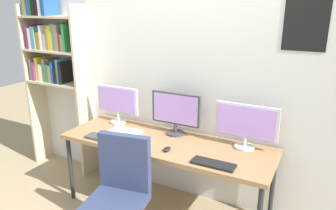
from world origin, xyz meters
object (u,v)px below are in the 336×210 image
(monitor_right, at_px, (246,124))
(keyboard_right, at_px, (213,164))
(monitor_left, at_px, (118,102))
(office_chair, at_px, (119,207))
(computer_mouse, at_px, (167,149))
(laptop_closed, at_px, (124,132))
(monitor_center, at_px, (176,111))
(keyboard_left, at_px, (103,138))
(desk, at_px, (166,147))
(bookshelf, at_px, (52,55))

(monitor_right, height_order, keyboard_right, monitor_right)
(monitor_left, bearing_deg, office_chair, -54.66)
(monitor_right, xyz_separation_m, computer_mouse, (-0.59, -0.38, -0.21))
(office_chair, relative_size, laptop_closed, 3.09)
(monitor_center, relative_size, monitor_right, 0.91)
(monitor_right, height_order, keyboard_left, monitor_right)
(desk, bearing_deg, monitor_center, 90.00)
(monitor_right, relative_size, laptop_closed, 1.76)
(monitor_right, bearing_deg, keyboard_right, -107.37)
(monitor_center, distance_m, laptop_closed, 0.57)
(monitor_center, height_order, laptop_closed, monitor_center)
(keyboard_right, distance_m, laptop_closed, 1.05)
(keyboard_left, distance_m, computer_mouse, 0.67)
(desk, height_order, monitor_right, monitor_right)
(monitor_left, relative_size, computer_mouse, 5.23)
(computer_mouse, bearing_deg, keyboard_right, -7.46)
(keyboard_right, bearing_deg, laptop_closed, 168.29)
(monitor_left, height_order, monitor_right, monitor_right)
(desk, height_order, monitor_center, monitor_center)
(bookshelf, xyz_separation_m, monitor_right, (2.32, -0.02, -0.44))
(computer_mouse, bearing_deg, bookshelf, 166.95)
(monitor_right, bearing_deg, bookshelf, 179.57)
(desk, relative_size, laptop_closed, 6.36)
(monitor_center, height_order, computer_mouse, monitor_center)
(monitor_center, bearing_deg, keyboard_left, -141.70)
(office_chair, bearing_deg, monitor_left, 125.34)
(bookshelf, height_order, monitor_left, bookshelf)
(monitor_left, bearing_deg, laptop_closed, -44.53)
(desk, xyz_separation_m, bookshelf, (-1.62, 0.23, 0.72))
(office_chair, bearing_deg, computer_mouse, 69.55)
(desk, bearing_deg, computer_mouse, -58.51)
(computer_mouse, relative_size, laptop_closed, 0.30)
(laptop_closed, bearing_deg, bookshelf, 163.05)
(office_chair, distance_m, computer_mouse, 0.63)
(office_chair, distance_m, monitor_left, 1.21)
(monitor_right, height_order, computer_mouse, monitor_right)
(bookshelf, distance_m, monitor_left, 1.02)
(bookshelf, bearing_deg, keyboard_left, -23.41)
(monitor_center, bearing_deg, computer_mouse, -74.75)
(monitor_center, xyz_separation_m, keyboard_left, (-0.56, -0.44, -0.23))
(desk, height_order, monitor_left, monitor_left)
(monitor_right, bearing_deg, laptop_closed, -168.81)
(keyboard_right, relative_size, laptop_closed, 1.12)
(bookshelf, bearing_deg, keyboard_right, -11.90)
(desk, relative_size, keyboard_right, 5.70)
(monitor_left, distance_m, monitor_right, 1.40)
(bookshelf, distance_m, keyboard_left, 1.33)
(bookshelf, relative_size, keyboard_right, 6.05)
(bookshelf, height_order, office_chair, bookshelf)
(keyboard_left, relative_size, laptop_closed, 1.15)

